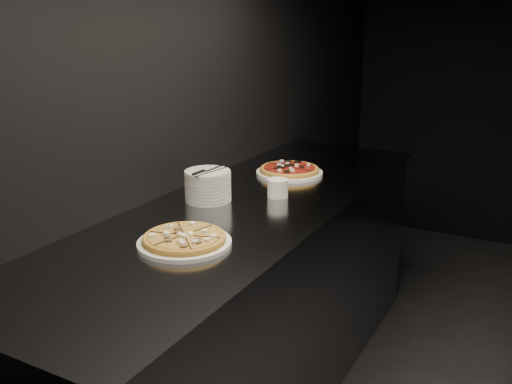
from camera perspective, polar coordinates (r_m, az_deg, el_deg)
The scene contains 7 objects.
wall_left at distance 2.45m, azimuth -8.61°, elevation 10.95°, with size 0.02×5.00×2.80m, color black.
counter at distance 2.53m, azimuth -0.82°, elevation -11.05°, with size 0.74×2.44×0.92m.
pizza_mushroom at distance 1.94m, azimuth -7.17°, elevation -4.73°, with size 0.35×0.35×0.04m.
pizza_tomato at distance 2.78m, azimuth 3.36°, elevation 2.17°, with size 0.33×0.33×0.04m.
plate_stack at distance 2.38m, azimuth -4.83°, elevation 0.66°, with size 0.19×0.19×0.13m.
cutlery at distance 2.34m, azimuth -4.92°, elevation 2.10°, with size 0.08×0.20×0.01m.
ramekin at distance 2.42m, azimuth 2.19°, elevation 0.45°, with size 0.09×0.09×0.08m.
Camera 1 is at (-1.02, -1.94, 1.66)m, focal length 40.00 mm.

